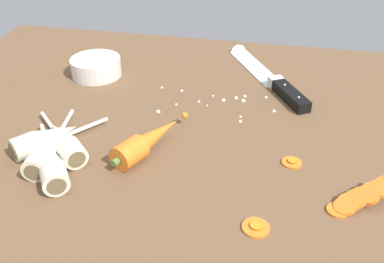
{
  "coord_description": "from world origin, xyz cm",
  "views": [
    {
      "loc": [
        13.01,
        -64.03,
        43.03
      ],
      "look_at": [
        0.0,
        -2.0,
        1.5
      ],
      "focal_mm": 40.85,
      "sensor_mm": 36.0,
      "label": 1
    }
  ],
  "objects_px": {
    "carrot_slice_stack": "(361,197)",
    "prep_bowl": "(96,66)",
    "carrot_slice_stray_mid": "(292,162)",
    "chefs_knife": "(263,73)",
    "whole_carrot": "(147,141)",
    "parsnip_back": "(51,162)",
    "carrot_slice_stray_near": "(256,227)",
    "parsnip_mid_right": "(48,148)",
    "parsnip_mid_left": "(64,141)",
    "parsnip_front": "(46,139)"
  },
  "relations": [
    {
      "from": "parsnip_front",
      "to": "carrot_slice_stack",
      "type": "xyz_separation_m",
      "value": [
        0.5,
        -0.04,
        -0.01
      ]
    },
    {
      "from": "chefs_knife",
      "to": "carrot_slice_stack",
      "type": "relative_size",
      "value": 3.24
    },
    {
      "from": "carrot_slice_stray_mid",
      "to": "prep_bowl",
      "type": "bearing_deg",
      "value": 150.78
    },
    {
      "from": "carrot_slice_stack",
      "to": "prep_bowl",
      "type": "xyz_separation_m",
      "value": [
        -0.53,
        0.32,
        0.01
      ]
    },
    {
      "from": "carrot_slice_stack",
      "to": "prep_bowl",
      "type": "relative_size",
      "value": 0.89
    },
    {
      "from": "whole_carrot",
      "to": "parsnip_front",
      "type": "height_order",
      "value": "whole_carrot"
    },
    {
      "from": "whole_carrot",
      "to": "parsnip_back",
      "type": "bearing_deg",
      "value": -146.76
    },
    {
      "from": "chefs_knife",
      "to": "whole_carrot",
      "type": "relative_size",
      "value": 1.85
    },
    {
      "from": "parsnip_back",
      "to": "carrot_slice_stray_mid",
      "type": "height_order",
      "value": "parsnip_back"
    },
    {
      "from": "parsnip_front",
      "to": "parsnip_mid_left",
      "type": "relative_size",
      "value": 1.03
    },
    {
      "from": "parsnip_front",
      "to": "carrot_slice_stray_near",
      "type": "height_order",
      "value": "parsnip_front"
    },
    {
      "from": "chefs_knife",
      "to": "parsnip_mid_right",
      "type": "xyz_separation_m",
      "value": [
        -0.32,
        -0.38,
        0.01
      ]
    },
    {
      "from": "parsnip_mid_right",
      "to": "parsnip_back",
      "type": "bearing_deg",
      "value": -56.08
    },
    {
      "from": "parsnip_mid_right",
      "to": "carrot_slice_stack",
      "type": "bearing_deg",
      "value": -1.35
    },
    {
      "from": "parsnip_mid_left",
      "to": "prep_bowl",
      "type": "height_order",
      "value": "same"
    },
    {
      "from": "whole_carrot",
      "to": "chefs_knife",
      "type": "bearing_deg",
      "value": 62.98
    },
    {
      "from": "whole_carrot",
      "to": "carrot_slice_stray_near",
      "type": "relative_size",
      "value": 4.54
    },
    {
      "from": "prep_bowl",
      "to": "parsnip_front",
      "type": "bearing_deg",
      "value": -84.61
    },
    {
      "from": "parsnip_mid_right",
      "to": "prep_bowl",
      "type": "xyz_separation_m",
      "value": [
        -0.04,
        0.31,
        0.0
      ]
    },
    {
      "from": "parsnip_mid_left",
      "to": "parsnip_back",
      "type": "height_order",
      "value": "same"
    },
    {
      "from": "parsnip_mid_right",
      "to": "chefs_knife",
      "type": "bearing_deg",
      "value": 49.95
    },
    {
      "from": "parsnip_mid_right",
      "to": "parsnip_back",
      "type": "xyz_separation_m",
      "value": [
        0.02,
        -0.03,
        0.0
      ]
    },
    {
      "from": "chefs_knife",
      "to": "carrot_slice_stray_mid",
      "type": "height_order",
      "value": "chefs_knife"
    },
    {
      "from": "chefs_knife",
      "to": "parsnip_back",
      "type": "distance_m",
      "value": 0.51
    },
    {
      "from": "parsnip_front",
      "to": "parsnip_mid_right",
      "type": "height_order",
      "value": "same"
    },
    {
      "from": "whole_carrot",
      "to": "parsnip_mid_right",
      "type": "distance_m",
      "value": 0.16
    },
    {
      "from": "carrot_slice_stack",
      "to": "carrot_slice_stray_mid",
      "type": "distance_m",
      "value": 0.12
    },
    {
      "from": "whole_carrot",
      "to": "carrot_slice_stack",
      "type": "height_order",
      "value": "whole_carrot"
    },
    {
      "from": "parsnip_front",
      "to": "parsnip_mid_left",
      "type": "distance_m",
      "value": 0.03
    },
    {
      "from": "chefs_knife",
      "to": "carrot_slice_stray_near",
      "type": "distance_m",
      "value": 0.47
    },
    {
      "from": "whole_carrot",
      "to": "carrot_slice_stray_near",
      "type": "height_order",
      "value": "whole_carrot"
    },
    {
      "from": "chefs_knife",
      "to": "parsnip_mid_left",
      "type": "bearing_deg",
      "value": -130.29
    },
    {
      "from": "parsnip_mid_left",
      "to": "parsnip_back",
      "type": "relative_size",
      "value": 0.86
    },
    {
      "from": "chefs_knife",
      "to": "whole_carrot",
      "type": "bearing_deg",
      "value": -117.02
    },
    {
      "from": "carrot_slice_stray_near",
      "to": "prep_bowl",
      "type": "relative_size",
      "value": 0.34
    },
    {
      "from": "carrot_slice_stack",
      "to": "parsnip_back",
      "type": "bearing_deg",
      "value": -177.24
    },
    {
      "from": "chefs_knife",
      "to": "prep_bowl",
      "type": "relative_size",
      "value": 2.88
    },
    {
      "from": "carrot_slice_stray_near",
      "to": "carrot_slice_stray_mid",
      "type": "distance_m",
      "value": 0.16
    },
    {
      "from": "parsnip_mid_left",
      "to": "parsnip_back",
      "type": "xyz_separation_m",
      "value": [
        0.01,
        -0.06,
        -0.0
      ]
    },
    {
      "from": "carrot_slice_stray_mid",
      "to": "chefs_knife",
      "type": "bearing_deg",
      "value": 102.21
    },
    {
      "from": "parsnip_mid_right",
      "to": "prep_bowl",
      "type": "distance_m",
      "value": 0.31
    },
    {
      "from": "parsnip_front",
      "to": "carrot_slice_stack",
      "type": "height_order",
      "value": "parsnip_front"
    },
    {
      "from": "carrot_slice_stray_near",
      "to": "parsnip_back",
      "type": "bearing_deg",
      "value": 170.16
    },
    {
      "from": "parsnip_front",
      "to": "parsnip_mid_right",
      "type": "bearing_deg",
      "value": -57.09
    },
    {
      "from": "chefs_knife",
      "to": "parsnip_back",
      "type": "relative_size",
      "value": 1.84
    },
    {
      "from": "whole_carrot",
      "to": "parsnip_back",
      "type": "relative_size",
      "value": 1.0
    },
    {
      "from": "parsnip_back",
      "to": "carrot_slice_stray_mid",
      "type": "relative_size",
      "value": 5.3
    },
    {
      "from": "parsnip_front",
      "to": "parsnip_mid_right",
      "type": "xyz_separation_m",
      "value": [
        0.02,
        -0.02,
        -0.0
      ]
    },
    {
      "from": "carrot_slice_stray_mid",
      "to": "whole_carrot",
      "type": "bearing_deg",
      "value": -176.44
    },
    {
      "from": "parsnip_mid_left",
      "to": "carrot_slice_stray_mid",
      "type": "height_order",
      "value": "parsnip_mid_left"
    }
  ]
}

